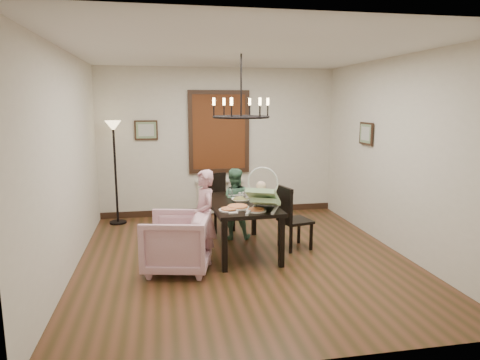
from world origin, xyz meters
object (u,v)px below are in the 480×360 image
object	(u,v)px
armchair	(177,243)
baby_bouncer	(264,196)
drinking_glass	(246,198)
floor_lamp	(116,174)
chair_right	(295,217)
elderly_woman	(204,225)
dining_table	(241,208)
chair_far	(220,202)
seated_man	(234,210)

from	to	relation	value
armchair	baby_bouncer	size ratio (longest dim) A/B	1.36
drinking_glass	floor_lamp	distance (m)	2.76
chair_right	elderly_woman	size ratio (longest dim) A/B	0.91
chair_right	dining_table	bearing A→B (deg)	75.60
chair_right	armchair	size ratio (longest dim) A/B	1.16
dining_table	armchair	bearing A→B (deg)	-151.02
dining_table	chair_right	size ratio (longest dim) A/B	1.67
armchair	elderly_woman	bearing A→B (deg)	133.25
armchair	drinking_glass	world-z (taller)	drinking_glass
dining_table	elderly_woman	distance (m)	0.68
baby_bouncer	drinking_glass	world-z (taller)	baby_bouncer
chair_far	baby_bouncer	xyz separation A→B (m)	(0.37, -1.62, 0.45)
armchair	chair_right	bearing A→B (deg)	120.14
chair_right	drinking_glass	xyz separation A→B (m)	(-0.76, -0.05, 0.33)
chair_right	floor_lamp	size ratio (longest dim) A/B	0.53
dining_table	floor_lamp	world-z (taller)	floor_lamp
chair_far	armchair	size ratio (longest dim) A/B	1.17
seated_man	drinking_glass	xyz separation A→B (m)	(0.06, -0.69, 0.34)
drinking_glass	floor_lamp	size ratio (longest dim) A/B	0.08
elderly_woman	seated_man	distance (m)	1.12
chair_far	drinking_glass	xyz separation A→B (m)	(0.22, -1.17, 0.33)
armchair	drinking_glass	xyz separation A→B (m)	(1.01, 0.51, 0.43)
chair_right	drinking_glass	distance (m)	0.83
elderly_woman	floor_lamp	xyz separation A→B (m)	(-1.35, 2.21, 0.37)
seated_man	drinking_glass	distance (m)	0.77
elderly_woman	floor_lamp	size ratio (longest dim) A/B	0.59
baby_bouncer	elderly_woman	bearing A→B (deg)	-167.37
baby_bouncer	drinking_glass	xyz separation A→B (m)	(-0.15, 0.45, -0.12)
elderly_woman	drinking_glass	bearing A→B (deg)	100.76
chair_right	seated_man	bearing A→B (deg)	38.75
chair_far	armchair	bearing A→B (deg)	-134.95
dining_table	baby_bouncer	size ratio (longest dim) A/B	2.63
floor_lamp	elderly_woman	bearing A→B (deg)	-58.57
chair_right	drinking_glass	bearing A→B (deg)	80.64
chair_far	elderly_woman	world-z (taller)	elderly_woman
seated_man	baby_bouncer	size ratio (longest dim) A/B	1.54
elderly_woman	floor_lamp	world-z (taller)	floor_lamp
dining_table	chair_far	bearing A→B (deg)	96.12
seated_man	drinking_glass	bearing A→B (deg)	103.63
chair_right	baby_bouncer	bearing A→B (deg)	116.12
dining_table	drinking_glass	xyz separation A→B (m)	(0.06, -0.07, 0.16)
dining_table	chair_right	bearing A→B (deg)	-3.34
chair_far	drinking_glass	distance (m)	1.23
drinking_glass	chair_right	bearing A→B (deg)	3.83
elderly_woman	seated_man	xyz separation A→B (m)	(0.57, 0.97, -0.06)
dining_table	chair_right	distance (m)	0.83
dining_table	baby_bouncer	bearing A→B (deg)	-70.18
chair_right	elderly_woman	distance (m)	1.42
elderly_woman	drinking_glass	xyz separation A→B (m)	(0.63, 0.28, 0.28)
chair_right	floor_lamp	world-z (taller)	floor_lamp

